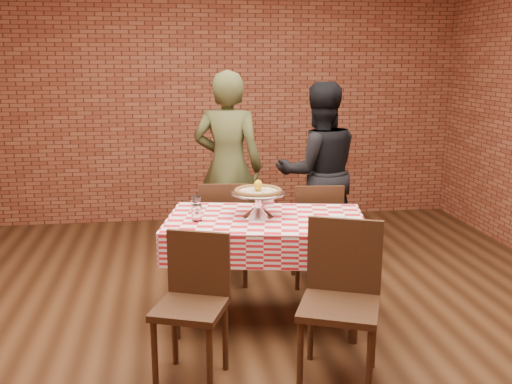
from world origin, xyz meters
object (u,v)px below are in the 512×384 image
pizza (258,192)px  pizza_stand (258,204)px  table (265,270)px  water_glass_left (197,213)px  diner_black (319,172)px  water_glass_right (196,204)px  diner_olive (228,167)px  chair_near_left (190,312)px  chair_far_left (225,231)px  chair_near_right (339,306)px  chair_far_right (315,233)px  condiment_caddy (267,198)px

pizza → pizza_stand: bearing=-90.0°
table → water_glass_left: (-0.47, -0.01, 0.44)m
water_glass_left → diner_black: bearing=46.8°
pizza_stand → pizza: bearing=90.0°
water_glass_right → diner_black: (1.16, 1.00, 0.00)m
water_glass_left → diner_olive: bearing=75.5°
chair_near_left → chair_far_left: bearing=98.4°
diner_black → water_glass_right: bearing=39.2°
water_glass_left → water_glass_right: (0.01, 0.24, 0.00)m
chair_near_left → chair_near_right: bearing=13.4°
pizza → chair_far_right: pizza is taller
table → condiment_caddy: size_ratio=10.11×
water_glass_right → chair_far_right: 1.14m
pizza_stand → diner_black: size_ratio=0.23×
pizza_stand → condiment_caddy: (0.11, 0.27, -0.02)m
chair_far_left → chair_near_right: bearing=113.3°
chair_far_left → diner_black: size_ratio=0.53×
chair_near_right → diner_olive: bearing=123.3°
water_glass_left → diner_black: size_ratio=0.07×
condiment_caddy → water_glass_right: bearing=-171.0°
chair_near_right → diner_black: bearing=101.6°
water_glass_left → chair_far_right: water_glass_left is taller
pizza → water_glass_right: pizza is taller
diner_olive → chair_near_left: bearing=96.6°
pizza_stand → diner_black: 1.40m
pizza_stand → water_glass_right: size_ratio=3.47×
chair_near_left → chair_far_left: 1.57m
table → chair_far_right: chair_far_right is taller
table → diner_olive: (-0.12, 1.35, 0.49)m
pizza → water_glass_right: 0.48m
pizza_stand → pizza: pizza is taller
chair_near_left → chair_far_right: 1.75m
table → chair_near_left: bearing=-127.0°
pizza → condiment_caddy: size_ratio=2.50×
chair_far_left → chair_far_right: 0.75m
condiment_caddy → chair_far_right: condiment_caddy is taller
pizza → chair_near_right: (0.33, -0.89, -0.47)m
table → chair_far_right: (0.52, 0.65, 0.06)m
table → water_glass_right: 0.68m
table → pizza_stand: bearing=134.9°
water_glass_left → chair_near_left: bearing=-96.4°
diner_olive → pizza: bearing=111.7°
pizza → water_glass_left: size_ratio=2.99×
chair_far_left → chair_far_right: chair_far_left is taller
diner_olive → table: bearing=113.5°
pizza_stand → chair_near_left: (-0.51, -0.78, -0.42)m
water_glass_left → chair_near_left: water_glass_left is taller
chair_near_right → chair_far_right: (0.24, 1.49, -0.03)m
chair_near_left → diner_black: (1.25, 1.97, 0.39)m
water_glass_left → diner_olive: (0.35, 1.36, 0.05)m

